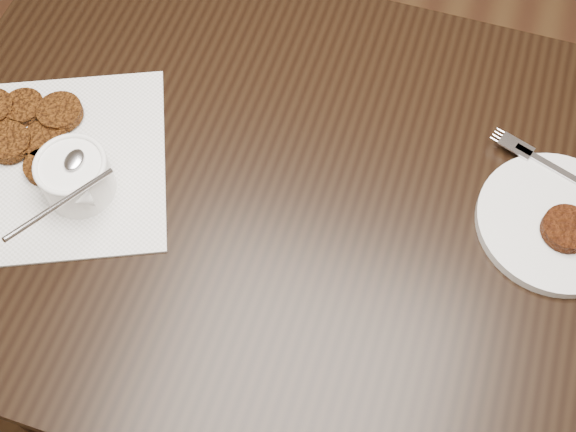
% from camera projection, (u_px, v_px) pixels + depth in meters
% --- Properties ---
extents(floor, '(4.00, 4.00, 0.00)m').
position_uv_depth(floor, '(289.00, 379.00, 1.65)').
color(floor, '#56371D').
rests_on(floor, ground).
extents(table, '(1.26, 0.81, 0.75)m').
position_uv_depth(table, '(329.00, 304.00, 1.34)').
color(table, black).
rests_on(table, floor).
extents(napkin, '(0.41, 0.41, 0.00)m').
position_uv_depth(napkin, '(57.00, 165.00, 1.04)').
color(napkin, white).
rests_on(napkin, table).
extents(sauce_ramekin, '(0.17, 0.17, 0.14)m').
position_uv_depth(sauce_ramekin, '(69.00, 163.00, 0.96)').
color(sauce_ramekin, white).
rests_on(sauce_ramekin, napkin).
extents(patty_cluster, '(0.29, 0.29, 0.02)m').
position_uv_depth(patty_cluster, '(22.00, 132.00, 1.05)').
color(patty_cluster, '#68350D').
rests_on(patty_cluster, napkin).
extents(plate_with_patty, '(0.28, 0.28, 0.03)m').
position_uv_depth(plate_with_patty, '(558.00, 220.00, 0.98)').
color(plate_with_patty, silver).
rests_on(plate_with_patty, table).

